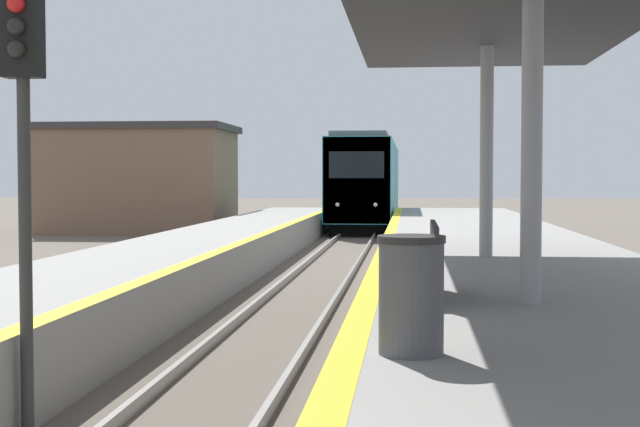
{
  "coord_description": "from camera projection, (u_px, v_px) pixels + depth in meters",
  "views": [
    {
      "loc": [
        2.18,
        -2.92,
        2.49
      ],
      "look_at": [
        -0.16,
        20.04,
        1.54
      ],
      "focal_mm": 50.0,
      "sensor_mm": 36.0,
      "label": 1
    }
  ],
  "objects": [
    {
      "name": "bench",
      "position": [
        424.0,
        257.0,
        11.03
      ],
      "size": [
        0.44,
        1.96,
        0.92
      ],
      "color": "#28282D",
      "rests_on": "platform_right"
    },
    {
      "name": "signal_near",
      "position": [
        23.0,
        120.0,
        8.23
      ],
      "size": [
        0.36,
        0.31,
        4.31
      ],
      "color": "#2D2D2D",
      "rests_on": "ground"
    },
    {
      "name": "trash_bin",
      "position": [
        411.0,
        295.0,
        7.48
      ],
      "size": [
        0.57,
        0.57,
        1.0
      ],
      "color": "#4C4C51",
      "rests_on": "platform_right"
    },
    {
      "name": "station_building",
      "position": [
        139.0,
        178.0,
        40.18
      ],
      "size": [
        8.47,
        5.57,
        4.82
      ],
      "color": "brown",
      "rests_on": "ground"
    },
    {
      "name": "train",
      "position": [
        368.0,
        182.0,
        46.3
      ],
      "size": [
        2.79,
        20.97,
        4.38
      ],
      "color": "black",
      "rests_on": "ground"
    }
  ]
}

